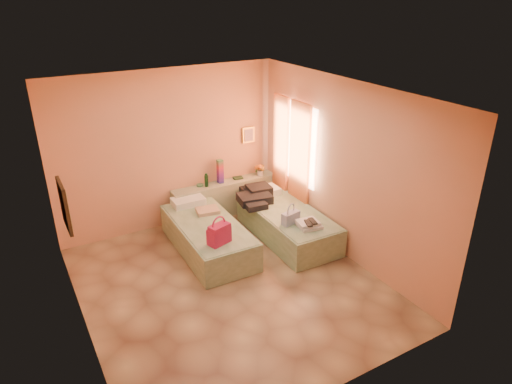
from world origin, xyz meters
TOP-DOWN VIEW (x-y plane):
  - ground at (0.00, 0.00)m, footprint 4.50×4.50m
  - room_walls at (0.21, 0.57)m, footprint 4.02×4.51m
  - headboard_ledge at (0.98, 2.10)m, footprint 2.05×0.30m
  - bed_left at (0.14, 1.05)m, footprint 0.95×2.02m
  - bed_right at (1.50, 0.75)m, footprint 0.95×2.02m
  - water_bottle at (0.60, 2.10)m, footprint 0.07×0.07m
  - rainbow_box at (0.90, 2.13)m, footprint 0.11×0.11m
  - small_dish at (0.50, 2.17)m, footprint 0.13×0.13m
  - green_book at (1.27, 2.14)m, footprint 0.19×0.14m
  - flower_vase at (1.72, 2.06)m, footprint 0.26×0.26m
  - magenta_handbag at (0.03, 0.39)m, footprint 0.38×0.28m
  - khaki_garment at (0.30, 1.40)m, footprint 0.42×0.36m
  - clothes_pile at (1.24, 1.36)m, footprint 0.64×0.64m
  - blue_handbag at (1.30, 0.38)m, footprint 0.33×0.19m
  - towel_stack at (1.49, 0.12)m, footprint 0.40×0.36m
  - sandal_pair at (1.48, 0.07)m, footprint 0.22×0.26m

SIDE VIEW (x-z plane):
  - ground at x=0.00m, z-range 0.00..0.00m
  - bed_left at x=0.14m, z-range 0.00..0.50m
  - bed_right at x=1.50m, z-range 0.00..0.50m
  - headboard_ledge at x=0.98m, z-range 0.00..0.65m
  - khaki_garment at x=0.30m, z-range 0.50..0.56m
  - towel_stack at x=1.49m, z-range 0.50..0.60m
  - clothes_pile at x=1.24m, z-range 0.50..0.69m
  - blue_handbag at x=1.30m, z-range 0.50..0.70m
  - sandal_pair at x=1.48m, z-range 0.60..0.62m
  - magenta_handbag at x=0.03m, z-range 0.50..0.82m
  - green_book at x=1.27m, z-range 0.65..0.68m
  - small_dish at x=0.50m, z-range 0.65..0.68m
  - water_bottle at x=0.60m, z-range 0.65..0.89m
  - flower_vase at x=1.72m, z-range 0.65..0.92m
  - rainbow_box at x=0.90m, z-range 0.65..1.10m
  - room_walls at x=0.21m, z-range 0.38..3.19m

